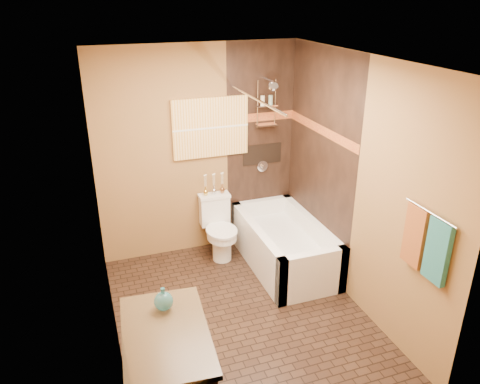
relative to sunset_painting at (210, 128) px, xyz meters
name	(u,v)px	position (x,y,z in m)	size (l,w,h in m)	color
floor	(242,316)	(-0.15, -1.48, -1.55)	(3.00, 3.00, 0.00)	black
wall_left	(104,224)	(-1.35, -1.48, -0.30)	(0.02, 3.00, 2.50)	olive
wall_right	(357,186)	(1.05, -1.48, -0.30)	(0.02, 3.00, 2.50)	olive
wall_back	(199,153)	(-0.15, 0.02, -0.30)	(2.40, 0.02, 2.50)	olive
wall_front	(324,299)	(-0.15, -2.98, -0.30)	(2.40, 0.02, 2.50)	olive
ceiling	(242,60)	(-0.15, -1.48, 0.95)	(3.00, 3.00, 0.00)	silver
alcove_tile_back	(260,146)	(0.63, 0.01, -0.30)	(0.85, 0.01, 2.50)	black
alcove_tile_right	(319,162)	(1.04, -0.73, -0.30)	(0.01, 1.50, 2.50)	black
mosaic_band_back	(261,117)	(0.63, 0.00, 0.07)	(0.85, 0.01, 0.10)	maroon
mosaic_band_right	(321,130)	(1.03, -0.73, 0.07)	(0.01, 1.50, 0.10)	maroon
alcove_niche	(262,154)	(0.65, 0.01, -0.40)	(0.50, 0.01, 0.25)	black
shower_fixtures	(266,115)	(0.65, -0.10, 0.12)	(0.24, 0.33, 1.16)	silver
curtain_rod	(254,98)	(0.25, -0.73, 0.47)	(0.03, 0.03, 1.55)	silver
towel_bar	(430,213)	(1.00, -2.53, -0.10)	(0.02, 0.02, 0.55)	silver
towel_teal	(438,251)	(1.01, -2.66, -0.37)	(0.05, 0.22, 0.52)	#1F6763
towel_rust	(415,236)	(1.01, -2.40, -0.37)	(0.05, 0.22, 0.52)	brown
sunset_painting	(210,128)	(0.00, 0.00, 0.00)	(0.90, 0.04, 0.70)	gold
vanity_mirror	(115,258)	(-1.33, -2.48, -0.05)	(0.01, 1.00, 0.90)	white
bathtub	(284,248)	(0.65, -0.73, -1.33)	(0.80, 1.50, 0.55)	white
toilet	(219,227)	(0.00, -0.25, -1.17)	(0.38, 0.56, 0.74)	white
vanity	(168,380)	(-1.07, -2.48, -1.12)	(0.67, 1.01, 0.85)	black
teal_bottle	(163,299)	(-1.02, -2.22, -0.61)	(0.14, 0.14, 0.22)	#24676D
bud_vases	(214,184)	(0.00, -0.09, -0.67)	(0.26, 0.06, 0.26)	gold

